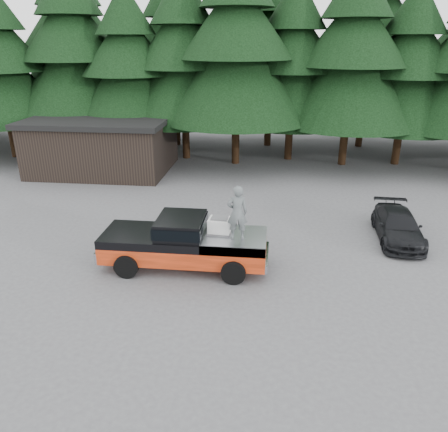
# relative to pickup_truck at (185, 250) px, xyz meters

# --- Properties ---
(ground) EXTENTS (120.00, 120.00, 0.00)m
(ground) POSITION_rel_pickup_truck_xyz_m (1.55, -0.09, -0.67)
(ground) COLOR #4D4D50
(ground) RESTS_ON ground
(pickup_truck) EXTENTS (6.00, 2.04, 1.33)m
(pickup_truck) POSITION_rel_pickup_truck_xyz_m (0.00, 0.00, 0.00)
(pickup_truck) COLOR #EF4317
(pickup_truck) RESTS_ON ground
(truck_cab) EXTENTS (1.66, 1.90, 0.59)m
(truck_cab) POSITION_rel_pickup_truck_xyz_m (-0.10, 0.00, 0.96)
(truck_cab) COLOR black
(truck_cab) RESTS_ON pickup_truck
(air_compressor) EXTENTS (0.80, 0.68, 0.52)m
(air_compressor) POSITION_rel_pickup_truck_xyz_m (1.25, 0.16, 0.93)
(air_compressor) COLOR silver
(air_compressor) RESTS_ON pickup_truck
(man_on_bed) EXTENTS (0.76, 0.56, 1.90)m
(man_on_bed) POSITION_rel_pickup_truck_xyz_m (1.90, -0.25, 1.62)
(man_on_bed) COLOR #585F60
(man_on_bed) RESTS_ON pickup_truck
(parked_car) EXTENTS (1.80, 4.11, 1.18)m
(parked_car) POSITION_rel_pickup_truck_xyz_m (8.21, 3.26, -0.08)
(parked_car) COLOR black
(parked_car) RESTS_ON ground
(utility_building) EXTENTS (8.40, 6.40, 3.30)m
(utility_building) POSITION_rel_pickup_truck_xyz_m (-7.45, 11.91, 1.00)
(utility_building) COLOR black
(utility_building) RESTS_ON ground
(treeline) EXTENTS (60.15, 16.05, 17.50)m
(treeline) POSITION_rel_pickup_truck_xyz_m (1.98, 17.10, 7.06)
(treeline) COLOR black
(treeline) RESTS_ON ground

